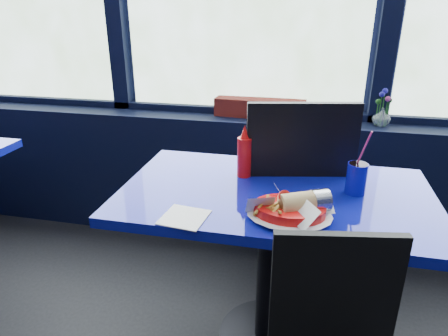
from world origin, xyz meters
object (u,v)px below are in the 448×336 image
food_basket (291,209)px  soda_cup (357,178)px  flower_vase (382,115)px  planter_box (260,108)px  chair_near_back (305,192)px  ketchup_bottle (244,154)px  near_table (273,231)px

food_basket → soda_cup: soda_cup is taller
flower_vase → planter_box: bearing=175.5°
chair_near_back → ketchup_bottle: (-0.26, -0.19, 0.24)m
ketchup_bottle → planter_box: bearing=93.0°
chair_near_back → food_basket: size_ratio=4.02×
chair_near_back → soda_cup: bearing=113.3°
food_basket → soda_cup: bearing=46.3°
planter_box → flower_vase: 0.68m
ketchup_bottle → near_table: bearing=-39.5°
soda_cup → ketchup_bottle: bearing=170.6°
near_table → planter_box: 0.97m
ketchup_bottle → soda_cup: 0.45m
food_basket → soda_cup: (0.23, 0.24, 0.03)m
chair_near_back → ketchup_bottle: chair_near_back is taller
near_table → soda_cup: 0.39m
near_table → chair_near_back: bearing=69.8°
near_table → chair_near_back: size_ratio=1.13×
near_table → chair_near_back: 0.33m
food_basket → flower_vase: bearing=67.4°
near_table → ketchup_bottle: (-0.15, 0.12, 0.28)m
flower_vase → soda_cup: same height
ketchup_bottle → soda_cup: soda_cup is taller
soda_cup → flower_vase: bearing=76.4°
food_basket → soda_cup: 0.34m
near_table → chair_near_back: (0.11, 0.31, 0.04)m
near_table → planter_box: size_ratio=2.26×
near_table → soda_cup: soda_cup is taller
chair_near_back → ketchup_bottle: size_ratio=4.80×
planter_box → chair_near_back: bearing=-59.1°
planter_box → food_basket: size_ratio=2.01×
near_table → flower_vase: flower_vase is taller
planter_box → soda_cup: soda_cup is taller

